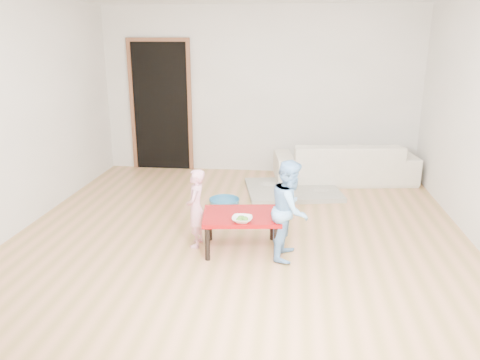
% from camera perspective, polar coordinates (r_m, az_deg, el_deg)
% --- Properties ---
extents(floor, '(5.00, 5.00, 0.01)m').
position_cam_1_polar(floor, '(5.41, 0.24, -5.98)').
color(floor, '#AA8649').
rests_on(floor, ground).
extents(back_wall, '(5.00, 0.02, 2.60)m').
position_cam_1_polar(back_wall, '(7.51, 2.40, 10.78)').
color(back_wall, white).
rests_on(back_wall, floor).
extents(left_wall, '(0.02, 5.00, 2.60)m').
position_cam_1_polar(left_wall, '(5.87, -25.02, 7.47)').
color(left_wall, white).
rests_on(left_wall, floor).
extents(doorway, '(1.02, 0.08, 2.11)m').
position_cam_1_polar(doorway, '(7.81, -9.57, 8.76)').
color(doorway, brown).
rests_on(doorway, back_wall).
extents(sofa, '(2.17, 1.09, 0.61)m').
position_cam_1_polar(sofa, '(7.27, 12.59, 2.19)').
color(sofa, beige).
rests_on(sofa, floor).
extents(cushion, '(0.50, 0.45, 0.12)m').
position_cam_1_polar(cushion, '(7.03, 10.48, 3.13)').
color(cushion, orange).
rests_on(cushion, sofa).
extents(red_table, '(0.85, 0.68, 0.39)m').
position_cam_1_polar(red_table, '(4.84, 0.18, -6.34)').
color(red_table, maroon).
rests_on(red_table, floor).
extents(bowl, '(0.20, 0.20, 0.05)m').
position_cam_1_polar(bowl, '(4.57, 0.26, -4.82)').
color(bowl, white).
rests_on(bowl, red_table).
extents(broccoli, '(0.12, 0.12, 0.06)m').
position_cam_1_polar(broccoli, '(4.57, 0.26, -4.78)').
color(broccoli, '#2D5919').
rests_on(broccoli, red_table).
extents(child_pink, '(0.20, 0.31, 0.83)m').
position_cam_1_polar(child_pink, '(4.87, -5.39, -3.45)').
color(child_pink, pink).
rests_on(child_pink, floor).
extents(child_blue, '(0.44, 0.53, 0.99)m').
position_cam_1_polar(child_blue, '(4.61, 6.14, -3.60)').
color(child_blue, '#69B8F4').
rests_on(child_blue, floor).
extents(basin, '(0.39, 0.39, 0.12)m').
position_cam_1_polar(basin, '(6.04, -1.92, -2.86)').
color(basin, teal).
rests_on(basin, floor).
extents(blanket, '(1.45, 1.29, 0.06)m').
position_cam_1_polar(blanket, '(6.71, 6.41, -1.18)').
color(blanket, '#B4B19F').
rests_on(blanket, floor).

